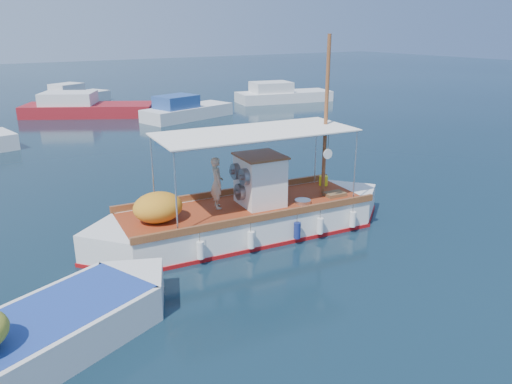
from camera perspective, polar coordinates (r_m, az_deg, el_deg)
ground at (r=14.58m, az=2.70°, el=-5.10°), size 160.00×160.00×0.00m
fishing_caique at (r=14.55m, az=-1.39°, el=-2.99°), size 9.47×3.34×5.81m
dinghy at (r=10.19m, az=-25.74°, el=-16.07°), size 6.52×3.72×1.71m
bg_boat_n at (r=36.12m, az=-18.98°, el=9.00°), size 8.81×6.61×1.80m
bg_boat_ne at (r=33.40m, az=-8.07°, el=9.11°), size 6.57×3.80×1.80m
bg_boat_e at (r=40.84m, az=2.91°, el=10.95°), size 7.94×4.05×1.80m
bg_boat_far_n at (r=42.31m, az=-20.04°, el=10.15°), size 5.72×4.29×1.80m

